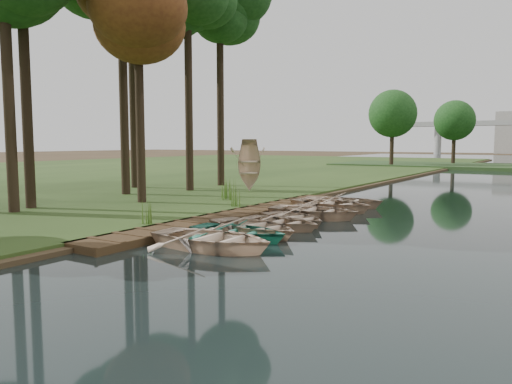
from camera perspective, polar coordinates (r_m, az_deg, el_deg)
The scene contains 20 objects.
ground at distance 20.15m, azimuth 1.58°, elevation -3.52°, with size 300.00×300.00×0.00m, color #3D2F1D.
boardwalk at distance 20.98m, azimuth -2.18°, elevation -2.74°, with size 1.60×16.00×0.30m, color #382715.
building_b at distance 162.82m, azimuth 27.18°, elevation 6.05°, with size 8.00×8.00×12.00m, color #A5A5A0.
rowboat_0 at distance 14.91m, azimuth -5.01°, elevation -5.03°, with size 2.82×3.94×0.82m, color beige.
rowboat_1 at distance 16.32m, azimuth -1.96°, elevation -4.26°, with size 2.45×3.43×0.71m, color #2F836A.
rowboat_2 at distance 17.07m, azimuth -0.26°, elevation -3.72°, with size 2.65×3.71×0.77m, color beige.
rowboat_3 at distance 18.43m, azimuth 2.90°, elevation -3.20°, with size 2.26×3.17×0.66m, color beige.
rowboat_4 at distance 19.45m, azimuth 4.32°, elevation -2.74°, with size 2.25×3.16×0.65m, color beige.
rowboat_5 at distance 21.01m, azimuth 6.61°, elevation -1.94°, with size 2.74×3.83×0.79m, color beige.
rowboat_6 at distance 22.36m, azimuth 7.42°, elevation -1.72°, with size 2.14×2.99×0.62m, color beige.
rowboat_7 at distance 23.36m, azimuth 8.62°, elevation -1.16°, with size 2.86×4.01×0.83m, color beige.
rowboat_8 at distance 24.71m, azimuth 9.87°, elevation -0.84°, with size 2.76×3.86×0.80m, color beige.
stored_rowboat at distance 30.21m, azimuth -0.84°, elevation 0.75°, with size 2.23×3.12×0.65m, color beige.
tree_2 at distance 25.69m, azimuth -13.37°, elevation 19.03°, with size 4.35×4.35×10.86m.
tree_4 at distance 31.68m, azimuth -7.83°, elevation 19.98°, with size 3.92×3.92×12.67m.
tree_6 at distance 35.22m, azimuth -4.16°, elevation 20.00°, with size 4.86×4.86×13.86m.
reeds_0 at distance 18.33m, azimuth -12.23°, elevation -2.25°, with size 0.60×0.60×0.87m, color #3F661E.
reeds_1 at distance 26.28m, azimuth -3.29°, elevation 0.34°, with size 0.60×0.60×0.95m, color #3F661E.
reeds_2 at distance 22.81m, azimuth -2.30°, elevation -0.23°, with size 0.60×0.60×1.15m, color #3F661E.
reeds_3 at distance 25.46m, azimuth -3.25°, elevation 0.32°, with size 0.60×0.60×1.09m, color #3F661E.
Camera 1 is at (10.17, -17.09, 3.23)m, focal length 35.00 mm.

